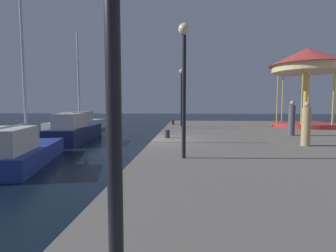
% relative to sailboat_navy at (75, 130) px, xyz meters
% --- Properties ---
extents(ground_plane, '(120.00, 120.00, 0.00)m').
position_rel_sailboat_navy_xyz_m(ground_plane, '(5.88, -4.35, -0.72)').
color(ground_plane, black).
extents(quay_dock, '(14.47, 28.92, 0.80)m').
position_rel_sailboat_navy_xyz_m(quay_dock, '(13.12, -4.35, -0.32)').
color(quay_dock, slate).
rests_on(quay_dock, ground).
extents(sailboat_navy, '(2.35, 6.22, 7.53)m').
position_rel_sailboat_navy_xyz_m(sailboat_navy, '(0.00, 0.00, 0.00)').
color(sailboat_navy, '#19214C').
rests_on(sailboat_navy, ground).
extents(sailboat_blue, '(3.42, 5.91, 7.09)m').
position_rel_sailboat_navy_xyz_m(sailboat_blue, '(0.76, -6.93, -0.12)').
color(sailboat_blue, navy).
rests_on(sailboat_blue, ground).
extents(sailboat_white, '(3.22, 7.56, 5.59)m').
position_rel_sailboat_navy_xyz_m(sailboat_white, '(-2.95, 7.11, -0.04)').
color(sailboat_white, white).
rests_on(sailboat_white, ground).
extents(carousel, '(5.34, 5.34, 5.77)m').
position_rel_sailboat_navy_xyz_m(carousel, '(16.24, 3.14, 4.43)').
color(carousel, '#B23333').
rests_on(carousel, quay_dock).
extents(lamp_post_mid_promenade, '(0.36, 0.36, 4.03)m').
position_rel_sailboat_navy_xyz_m(lamp_post_mid_promenade, '(7.38, -8.69, 2.86)').
color(lamp_post_mid_promenade, black).
rests_on(lamp_post_mid_promenade, quay_dock).
extents(lamp_post_far_end, '(0.36, 0.36, 4.32)m').
position_rel_sailboat_navy_xyz_m(lamp_post_far_end, '(7.07, 2.88, 3.03)').
color(lamp_post_far_end, black).
rests_on(lamp_post_far_end, quay_dock).
extents(bollard_north, '(0.24, 0.24, 0.40)m').
position_rel_sailboat_navy_xyz_m(bollard_north, '(6.53, -3.98, 0.28)').
color(bollard_north, '#2D2D33').
rests_on(bollard_north, quay_dock).
extents(bollard_center, '(0.24, 0.24, 0.40)m').
position_rel_sailboat_navy_xyz_m(bollard_center, '(6.33, 4.71, 0.28)').
color(bollard_center, '#2D2D33').
rests_on(bollard_center, quay_dock).
extents(person_near_carousel, '(0.34, 0.34, 1.76)m').
position_rel_sailboat_navy_xyz_m(person_near_carousel, '(12.21, -5.97, 0.90)').
color(person_near_carousel, tan).
rests_on(person_near_carousel, quay_dock).
extents(person_mid_promenade, '(0.34, 0.34, 1.85)m').
position_rel_sailboat_navy_xyz_m(person_mid_promenade, '(13.05, -2.50, 0.95)').
color(person_mid_promenade, '#514C56').
rests_on(person_mid_promenade, quay_dock).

